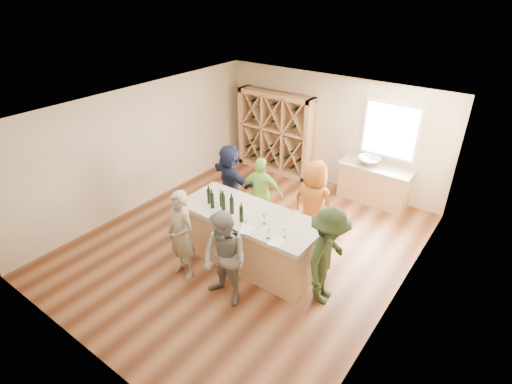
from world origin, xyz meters
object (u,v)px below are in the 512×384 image
Objects in this scene: sink at (369,161)px; wine_bottle_c at (221,200)px; wine_bottle_f at (241,214)px; person_near_left at (181,235)px; person_far_right at (313,204)px; wine_rack at (275,133)px; person_server at (328,257)px; wine_bottle_a at (209,196)px; person_near_right at (225,259)px; tasting_counter_base at (250,239)px; wine_bottle_b at (212,201)px; person_far_mid at (261,193)px; wine_bottle_e at (232,206)px; wine_bottle_d at (223,203)px; person_far_left at (230,180)px.

sink is 2.04× the size of wine_bottle_c.
wine_bottle_c is at bearing 162.59° from wine_bottle_f.
person_far_right is (1.37, 2.25, 0.05)m from person_near_left.
wine_rack is 1.24× the size of person_server.
person_near_right is (1.14, -0.91, -0.37)m from wine_bottle_a.
tasting_counter_base is 1.45m from person_far_right.
wine_bottle_a and wine_bottle_b have the same top height.
tasting_counter_base is 1.29m from person_far_mid.
wine_bottle_e is (0.32, -0.08, 0.03)m from wine_bottle_c.
wine_rack is at bearing 113.06° from wine_bottle_e.
wine_bottle_a is at bearing 102.14° from person_near_left.
sink is 1.81× the size of wine_bottle_f.
wine_bottle_c is 1.35m from person_near_right.
wine_bottle_b reaches higher than sink.
person_far_right is (1.18, 0.11, 0.10)m from person_far_mid.
wine_bottle_a is 0.18× the size of person_far_mid.
tasting_counter_base is (-0.80, -3.61, -0.51)m from sink.
person_near_right reaches higher than wine_bottle_d.
wine_bottle_b is 0.17× the size of person_near_left.
person_near_left is 1.00× the size of person_near_right.
wine_bottle_e is at bearing -143.89° from tasting_counter_base.
wine_bottle_f is (0.79, 0.71, 0.37)m from person_near_left.
tasting_counter_base is at bearing 111.01° from person_near_right.
person_server reaches higher than person_far_left.
person_server reaches higher than wine_bottle_d.
tasting_counter_base is at bearing 20.06° from wine_bottle_b.
wine_rack is 2.70m from sink.
person_far_right is (2.53, -2.44, -0.19)m from wine_rack.
person_server reaches higher than person_near_right.
person_near_left is (-0.74, -1.01, 0.36)m from tasting_counter_base.
wine_rack is 4.12m from wine_bottle_b.
person_far_right is at bearing 53.10° from wine_bottle_d.
wine_bottle_a is 0.99× the size of wine_bottle_f.
person_near_left is 0.94× the size of person_far_right.
wine_bottle_d is 2.11m from person_server.
person_near_right is (0.88, -0.96, -0.36)m from wine_bottle_c.
tasting_counter_base is at bearing 10.26° from wine_bottle_c.
wine_bottle_b reaches higher than wine_bottle_c.
person_near_left reaches higher than person_near_right.
person_server is 0.97× the size of person_far_right.
wine_rack is 6.94× the size of wine_bottle_d.
person_far_left reaches higher than person_far_mid.
wine_bottle_b is 1.11× the size of wine_bottle_c.
person_far_mid is (-0.10, 1.33, -0.43)m from wine_bottle_d.
person_far_mid is at bearing 115.79° from tasting_counter_base.
person_far_left is (-2.08, -0.04, -0.08)m from person_far_right.
tasting_counter_base is at bearing -102.45° from sink.
wine_rack is 7.43× the size of wine_bottle_a.
wine_bottle_f is (-0.58, -1.54, 0.32)m from person_far_right.
person_server reaches higher than person_near_left.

